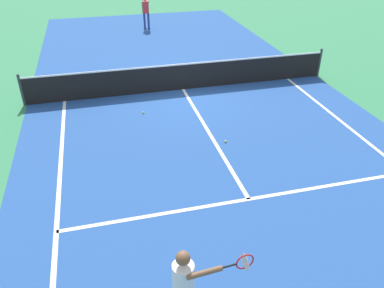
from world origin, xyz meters
The scene contains 10 objects.
ground_plane centered at (0.00, 0.00, 0.00)m, with size 60.00×60.00×0.00m, color #337F51.
court_surface_inbounds centered at (0.00, 0.00, 0.00)m, with size 10.62×24.40×0.00m, color #234C93.
line_sideline_left centered at (-4.11, -5.95, 0.00)m, with size 0.10×11.89×0.01m, color white.
line_service_near centered at (0.00, -6.40, 0.00)m, with size 8.22×0.10×0.01m, color white.
line_center_service centered at (0.00, -3.20, 0.00)m, with size 0.10×6.40×0.01m, color white.
net centered at (0.00, 0.00, 0.49)m, with size 10.83×0.09×1.07m.
player_near centered at (-2.06, -8.97, 0.95)m, with size 1.18×0.44×1.53m.
player_far centered at (0.01, 8.67, 1.06)m, with size 0.42×1.23×1.69m.
tennis_ball_mid_court centered at (0.29, -3.92, 0.03)m, with size 0.07×0.07×0.07m, color #CCE033.
tennis_ball_near_net centered at (-1.66, -1.58, 0.03)m, with size 0.07×0.07×0.07m, color #CCE033.
Camera 1 is at (-2.89, -12.59, 5.49)m, focal length 36.14 mm.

